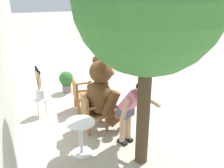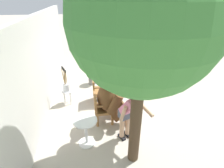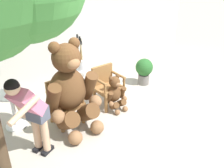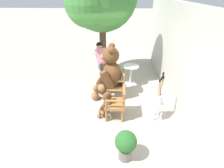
# 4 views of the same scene
# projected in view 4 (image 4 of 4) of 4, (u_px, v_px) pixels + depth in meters

# --- Properties ---
(ground_plane) EXTENTS (60.00, 60.00, 0.00)m
(ground_plane) POSITION_uv_depth(u_px,v_px,m) (94.00, 104.00, 5.30)
(ground_plane) COLOR #B2A899
(back_wall) EXTENTS (10.00, 0.16, 2.80)m
(back_wall) POSITION_uv_depth(u_px,v_px,m) (183.00, 62.00, 4.54)
(back_wall) COLOR beige
(back_wall) RESTS_ON ground
(wooden_chair_left) EXTENTS (0.57, 0.53, 0.86)m
(wooden_chair_left) POSITION_uv_depth(u_px,v_px,m) (118.00, 83.00, 5.51)
(wooden_chair_left) COLOR olive
(wooden_chair_left) RESTS_ON ground
(wooden_chair_right) EXTENTS (0.57, 0.53, 0.86)m
(wooden_chair_right) POSITION_uv_depth(u_px,v_px,m) (117.00, 102.00, 4.60)
(wooden_chair_right) COLOR olive
(wooden_chair_right) RESTS_ON ground
(teddy_bear_large) EXTENTS (1.02, 0.96, 1.70)m
(teddy_bear_large) POSITION_uv_depth(u_px,v_px,m) (109.00, 73.00, 5.34)
(teddy_bear_large) COLOR brown
(teddy_bear_large) RESTS_ON ground
(teddy_bear_small) EXTENTS (0.47, 0.44, 0.78)m
(teddy_bear_small) POSITION_uv_depth(u_px,v_px,m) (107.00, 104.00, 4.65)
(teddy_bear_small) COLOR brown
(teddy_bear_small) RESTS_ON ground
(person_visitor) EXTENTS (0.74, 0.69, 1.48)m
(person_visitor) POSITION_uv_depth(u_px,v_px,m) (102.00, 60.00, 6.09)
(person_visitor) COLOR black
(person_visitor) RESTS_ON ground
(white_stool) EXTENTS (0.34, 0.34, 0.46)m
(white_stool) POSITION_uv_depth(u_px,v_px,m) (157.00, 107.00, 4.58)
(white_stool) COLOR white
(white_stool) RESTS_ON ground
(brush_bucket) EXTENTS (0.22, 0.22, 0.89)m
(brush_bucket) POSITION_uv_depth(u_px,v_px,m) (159.00, 98.00, 4.44)
(brush_bucket) COLOR silver
(brush_bucket) RESTS_ON white_stool
(round_side_table) EXTENTS (0.56, 0.56, 0.72)m
(round_side_table) POSITION_uv_depth(u_px,v_px,m) (131.00, 73.00, 6.23)
(round_side_table) COLOR white
(round_side_table) RESTS_ON ground
(potted_plant) EXTENTS (0.44, 0.44, 0.68)m
(potted_plant) POSITION_uv_depth(u_px,v_px,m) (126.00, 144.00, 3.44)
(potted_plant) COLOR slate
(potted_plant) RESTS_ON ground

